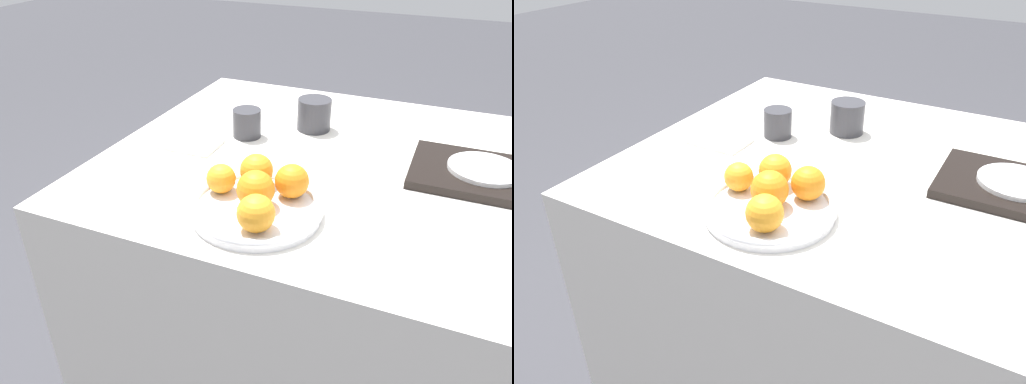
% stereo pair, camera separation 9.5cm
% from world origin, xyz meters
% --- Properties ---
extents(ground_plane, '(12.00, 12.00, 0.00)m').
position_xyz_m(ground_plane, '(0.00, 0.00, 0.00)').
color(ground_plane, '#38383D').
extents(table, '(1.14, 0.93, 0.74)m').
position_xyz_m(table, '(0.00, 0.00, 0.37)').
color(table, silver).
rests_on(table, ground_plane).
extents(fruit_platter, '(0.26, 0.26, 0.03)m').
position_xyz_m(fruit_platter, '(-0.11, -0.29, 0.75)').
color(fruit_platter, silver).
rests_on(fruit_platter, table).
extents(orange_0, '(0.07, 0.07, 0.07)m').
position_xyz_m(orange_0, '(-0.12, -0.29, 0.80)').
color(orange_0, orange).
rests_on(orange_0, fruit_platter).
extents(orange_1, '(0.07, 0.07, 0.07)m').
position_xyz_m(orange_1, '(-0.08, -0.37, 0.79)').
color(orange_1, orange).
rests_on(orange_1, fruit_platter).
extents(orange_2, '(0.06, 0.06, 0.06)m').
position_xyz_m(orange_2, '(-0.20, -0.27, 0.79)').
color(orange_2, orange).
rests_on(orange_2, fruit_platter).
extents(orange_3, '(0.07, 0.07, 0.07)m').
position_xyz_m(orange_3, '(-0.06, -0.23, 0.79)').
color(orange_3, orange).
rests_on(orange_3, fruit_platter).
extents(orange_4, '(0.07, 0.07, 0.07)m').
position_xyz_m(orange_4, '(-0.15, -0.22, 0.79)').
color(orange_4, orange).
rests_on(orange_4, fruit_platter).
extents(serving_tray, '(0.31, 0.23, 0.02)m').
position_xyz_m(serving_tray, '(0.29, 0.04, 0.75)').
color(serving_tray, black).
rests_on(serving_tray, table).
extents(side_plate, '(0.16, 0.16, 0.01)m').
position_xyz_m(side_plate, '(0.29, 0.04, 0.77)').
color(side_plate, white).
rests_on(side_plate, serving_tray).
extents(cup_0, '(0.07, 0.07, 0.07)m').
position_xyz_m(cup_0, '(-0.28, 0.04, 0.78)').
color(cup_0, '#333338').
rests_on(cup_0, table).
extents(cup_1, '(0.09, 0.09, 0.08)m').
position_xyz_m(cup_1, '(-0.14, 0.16, 0.78)').
color(cup_1, '#333338').
rests_on(cup_1, table).
extents(napkin, '(0.14, 0.10, 0.01)m').
position_xyz_m(napkin, '(-0.39, -0.07, 0.74)').
color(napkin, silver).
rests_on(napkin, table).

